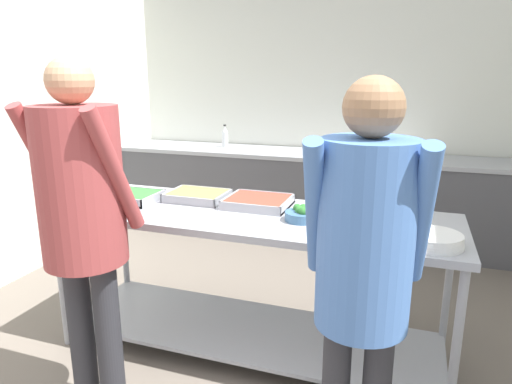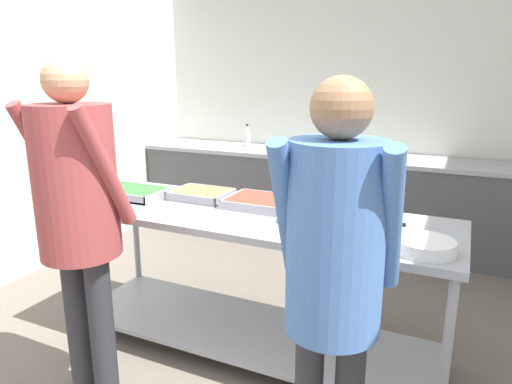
# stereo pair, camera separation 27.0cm
# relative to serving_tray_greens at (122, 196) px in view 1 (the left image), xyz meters

# --- Properties ---
(wall_rear) EXTENTS (4.29, 0.06, 2.65)m
(wall_rear) POSITION_rel_serving_tray_greens_xyz_m (0.78, 2.50, 0.41)
(wall_rear) COLOR silver
(wall_rear) RESTS_ON ground_plane
(wall_left) EXTENTS (0.06, 3.78, 2.65)m
(wall_left) POSITION_rel_serving_tray_greens_xyz_m (-1.34, 0.67, 0.41)
(wall_left) COLOR silver
(wall_left) RESTS_ON ground_plane
(back_counter) EXTENTS (4.13, 0.65, 0.89)m
(back_counter) POSITION_rel_serving_tray_greens_xyz_m (0.78, 2.13, -0.46)
(back_counter) COLOR #4C4C51
(back_counter) RESTS_ON ground_plane
(serving_counter) EXTENTS (2.34, 0.76, 0.89)m
(serving_counter) POSITION_rel_serving_tray_greens_xyz_m (0.88, -0.00, -0.31)
(serving_counter) COLOR #9EA0A8
(serving_counter) RESTS_ON ground_plane
(serving_tray_greens) EXTENTS (0.49, 0.29, 0.05)m
(serving_tray_greens) POSITION_rel_serving_tray_greens_xyz_m (0.00, 0.00, 0.00)
(serving_tray_greens) COLOR #9EA0A8
(serving_tray_greens) RESTS_ON serving_counter
(serving_tray_vegetables) EXTENTS (0.37, 0.29, 0.05)m
(serving_tray_vegetables) POSITION_rel_serving_tray_greens_xyz_m (0.46, 0.15, -0.00)
(serving_tray_vegetables) COLOR #9EA0A8
(serving_tray_vegetables) RESTS_ON serving_counter
(serving_tray_roast) EXTENTS (0.38, 0.33, 0.05)m
(serving_tray_roast) POSITION_rel_serving_tray_greens_xyz_m (0.87, 0.14, -0.00)
(serving_tray_roast) COLOR #9EA0A8
(serving_tray_roast) RESTS_ON serving_counter
(broccoli_bowl) EXTENTS (0.18, 0.18, 0.09)m
(broccoli_bowl) POSITION_rel_serving_tray_greens_xyz_m (1.19, -0.05, 0.01)
(broccoli_bowl) COLOR #3D668C
(broccoli_bowl) RESTS_ON serving_counter
(sauce_pan) EXTENTS (0.37, 0.23, 0.08)m
(sauce_pan) POSITION_rel_serving_tray_greens_xyz_m (1.50, -0.08, 0.02)
(sauce_pan) COLOR #9EA0A8
(sauce_pan) RESTS_ON serving_counter
(plate_stack) EXTENTS (0.28, 0.28, 0.06)m
(plate_stack) POSITION_rel_serving_tray_greens_xyz_m (1.86, -0.21, 0.00)
(plate_stack) COLOR white
(plate_stack) RESTS_ON serving_counter
(guest_serving_left) EXTENTS (0.46, 0.35, 1.66)m
(guest_serving_left) POSITION_rel_serving_tray_greens_xyz_m (1.60, -0.79, 0.12)
(guest_serving_left) COLOR #2D2D33
(guest_serving_left) RESTS_ON ground_plane
(guest_serving_right) EXTENTS (0.50, 0.39, 1.74)m
(guest_serving_right) POSITION_rel_serving_tray_greens_xyz_m (0.30, -0.72, 0.16)
(guest_serving_right) COLOR #2D2D33
(guest_serving_right) RESTS_ON ground_plane
(water_bottle) EXTENTS (0.07, 0.07, 0.25)m
(water_bottle) POSITION_rel_serving_tray_greens_xyz_m (-0.21, 2.19, 0.09)
(water_bottle) COLOR silver
(water_bottle) RESTS_ON back_counter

